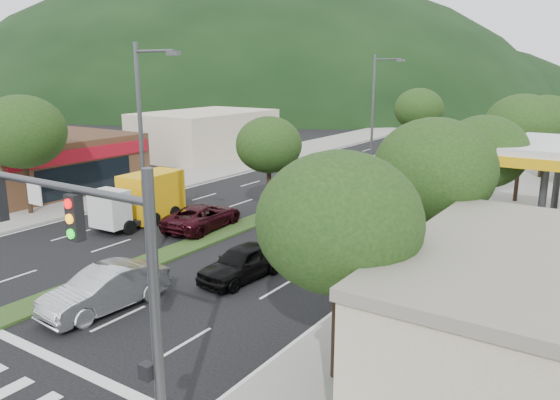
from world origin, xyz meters
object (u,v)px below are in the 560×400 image
Objects in this scene: tree_med_far at (419,109)px; tree_l_a at (22,132)px; tree_r_d at (522,126)px; suv_maroon at (203,217)px; tree_r_c at (484,152)px; streetlight_near at (145,145)px; car_queue_f at (438,164)px; car_queue_b at (299,235)px; tree_r_a at (339,222)px; traffic_signal at (102,267)px; tree_r_e at (546,119)px; tree_med_near at (269,145)px; motorhome at (407,174)px; streetlight_mid at (375,110)px; car_queue_a at (243,262)px; car_queue_d at (460,189)px; tree_r_b at (434,170)px; sedan_silver at (105,289)px; box_truck at (143,200)px; car_queue_c at (392,198)px; car_queue_e at (393,168)px.

tree_med_far is 0.96× the size of tree_l_a.
tree_r_d reaches higher than suv_maroon.
tree_r_c is at bearing 22.20° from tree_l_a.
streetlight_near reaches higher than car_queue_f.
tree_l_a is 18.20m from car_queue_b.
tree_r_a is at bearing -73.30° from tree_med_far.
traffic_signal is 41.65m from tree_r_e.
car_queue_f is (-8.20, -0.84, -4.28)m from tree_r_e.
tree_med_near is 10.72m from motorhome.
streetlight_mid is 25.07m from car_queue_a.
tree_l_a is at bearing -136.74° from motorhome.
traffic_signal reaches higher than car_queue_d.
tree_l_a is at bearing -175.33° from tree_r_b.
tree_r_c is at bearing 90.00° from tree_r_b.
car_queue_d is at bearing -128.15° from suv_maroon.
tree_med_near is at bearing 91.18° from streetlight_near.
tree_r_d is (0.00, 18.00, 0.14)m from tree_r_b.
sedan_silver is at bearing -109.82° from car_queue_a.
tree_r_e reaches higher than tree_r_c.
box_truck is at bearing 134.88° from sedan_silver.
car_queue_a is 1.06× the size of car_queue_f.
car_queue_f is (5.33, 25.53, -0.13)m from suv_maroon.
streetlight_mid reaches higher than car_queue_c.
car_queue_a is (17.42, -1.15, -4.43)m from tree_l_a.
tree_r_a is at bearing -90.00° from tree_r_c.
tree_l_a is (-12.50, -34.00, 0.18)m from tree_med_far.
car_queue_e is (-7.53, 35.70, -3.93)m from traffic_signal.
sedan_silver is (-9.52, -16.47, -3.93)m from tree_r_c.
car_queue_a is at bearing -101.12° from car_queue_d.
tree_med_far is (-9.03, 45.54, 0.36)m from traffic_signal.
streetlight_near is 1.12× the size of motorhome.
streetlight_mid reaches higher than car_queue_f.
traffic_signal is 9.13m from sedan_silver.
car_queue_a is 30.33m from car_queue_f.
car_queue_b is at bearing 82.32° from sedan_silver.
streetlight_mid is at bearing 98.93° from sedan_silver.
streetlight_near is at bearing 102.00° from suv_maroon.
streetlight_near is 7.63m from suv_maroon.
box_truck reaches higher than suv_maroon.
tree_r_e is 1.27× the size of suv_maroon.
car_queue_c is 0.66× the size of box_truck.
tree_r_a is 1.50× the size of car_queue_a.
tree_l_a is 28.81m from car_queue_d.
streetlight_mid is 20.04m from suv_maroon.
car_queue_b reaches higher than car_queue_f.
tree_r_e is at bearing 63.93° from motorhome.
streetlight_near reaches higher than tree_l_a.
tree_med_far is at bearing 91.07° from streetlight_mid.
tree_r_c is at bearing 82.15° from traffic_signal.
sedan_silver is (2.27, -29.47, -4.76)m from streetlight_mid.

